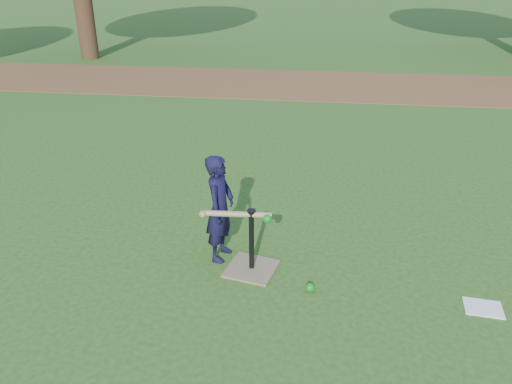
# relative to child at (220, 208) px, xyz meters

# --- Properties ---
(ground) EXTENTS (80.00, 80.00, 0.00)m
(ground) POSITION_rel_child_xyz_m (0.19, -0.14, -0.52)
(ground) COLOR #285116
(ground) RESTS_ON ground
(dirt_strip) EXTENTS (24.00, 3.00, 0.01)m
(dirt_strip) POSITION_rel_child_xyz_m (0.19, 7.36, -0.51)
(dirt_strip) COLOR brown
(dirt_strip) RESTS_ON ground
(child) EXTENTS (0.30, 0.41, 1.03)m
(child) POSITION_rel_child_xyz_m (0.00, 0.00, 0.00)
(child) COLOR black
(child) RESTS_ON ground
(wiffle_ball_ground) EXTENTS (0.08, 0.08, 0.08)m
(wiffle_ball_ground) POSITION_rel_child_xyz_m (0.86, -0.45, -0.48)
(wiffle_ball_ground) COLOR #0D8F19
(wiffle_ball_ground) RESTS_ON ground
(clipboard) EXTENTS (0.32, 0.26, 0.01)m
(clipboard) POSITION_rel_child_xyz_m (2.28, -0.49, -0.51)
(clipboard) COLOR white
(clipboard) RESTS_ON ground
(batting_tee) EXTENTS (0.51, 0.51, 0.61)m
(batting_tee) POSITION_rel_child_xyz_m (0.32, -0.19, -0.41)
(batting_tee) COLOR #857154
(batting_tee) RESTS_ON ground
(swing_action) EXTENTS (0.64, 0.11, 0.08)m
(swing_action) POSITION_rel_child_xyz_m (0.22, -0.22, 0.06)
(swing_action) COLOR tan
(swing_action) RESTS_ON ground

